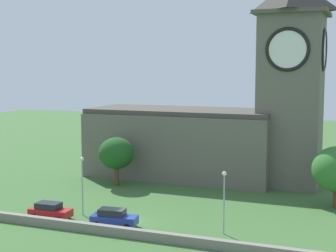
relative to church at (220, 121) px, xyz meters
The scene contains 8 objects.
ground_plane 12.53m from the church, 109.28° to the right, with size 200.00×200.00×0.00m, color #3D6633.
church is the anchor object (origin of this frame).
quay_barrier 29.13m from the church, 96.29° to the right, with size 55.90×0.70×0.90m, color gray.
car_red 29.04m from the church, 114.36° to the right, with size 4.57×2.28×1.78m.
car_blue 26.89m from the church, 98.93° to the right, with size 4.86×2.53×1.87m.
streetlamp_west_mid 25.04m from the church, 111.64° to the right, with size 0.44×0.44×6.43m.
streetlamp_central 24.93m from the church, 73.70° to the right, with size 0.44×0.44×6.16m.
tree_churchyard 15.60m from the church, 142.77° to the right, with size 4.81×4.81×6.63m.
Camera 1 is at (21.95, -45.74, 15.95)m, focal length 53.78 mm.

